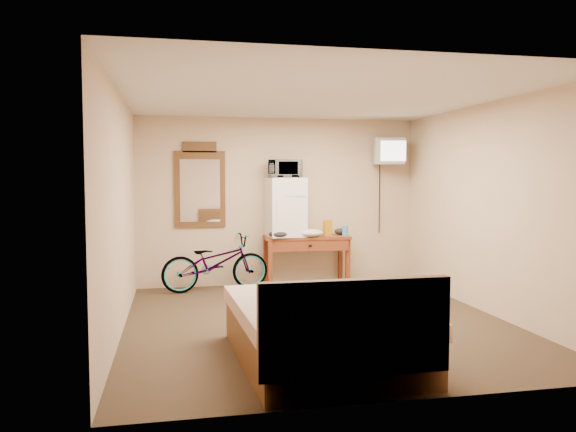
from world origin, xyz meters
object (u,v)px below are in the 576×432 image
at_px(bicycle, 216,263).
at_px(bed, 323,330).
at_px(blue_cup, 345,231).
at_px(microwave, 286,169).
at_px(mini_fridge, 286,207).
at_px(crt_television, 388,152).
at_px(desk, 307,245).
at_px(wall_mirror, 200,186).

xyz_separation_m(bicycle, bed, (0.69, -3.33, -0.11)).
bearing_deg(blue_cup, microwave, 173.76).
relative_size(blue_cup, bicycle, 0.10).
xyz_separation_m(mini_fridge, bed, (-0.35, -3.43, -0.88)).
xyz_separation_m(mini_fridge, bicycle, (-1.04, -0.10, -0.78)).
height_order(crt_television, bicycle, crt_television).
bearing_deg(microwave, bicycle, -159.53).
distance_m(desk, blue_cup, 0.61).
relative_size(desk, bicycle, 0.84).
relative_size(microwave, blue_cup, 3.21).
height_order(wall_mirror, bicycle, wall_mirror).
distance_m(mini_fridge, crt_television, 1.78).
bearing_deg(blue_cup, bed, -110.30).
distance_m(wall_mirror, bed, 3.94).
height_order(blue_cup, bicycle, blue_cup).
bearing_deg(desk, mini_fridge, 171.97).
bearing_deg(bicycle, desk, -96.59).
distance_m(crt_television, bicycle, 3.07).
relative_size(wall_mirror, bed, 0.62).
xyz_separation_m(microwave, crt_television, (1.58, -0.02, 0.26)).
bearing_deg(wall_mirror, desk, -9.93).
bearing_deg(wall_mirror, bicycle, -59.28).
xyz_separation_m(wall_mirror, bed, (0.88, -3.65, -1.20)).
xyz_separation_m(blue_cup, wall_mirror, (-2.11, 0.32, 0.67)).
bearing_deg(bicycle, blue_cup, -98.79).
distance_m(desk, mini_fridge, 0.64).
bearing_deg(microwave, crt_television, 14.23).
bearing_deg(crt_television, wall_mirror, 174.91).
bearing_deg(wall_mirror, bed, -76.43).
distance_m(microwave, wall_mirror, 1.28).
xyz_separation_m(microwave, wall_mirror, (-1.23, 0.23, -0.25)).
relative_size(bicycle, bed, 0.77).
relative_size(desk, microwave, 2.67).
bearing_deg(bed, microwave, 84.17).
bearing_deg(bed, mini_fridge, 84.17).
relative_size(desk, blue_cup, 8.57).
distance_m(desk, bed, 3.46).
height_order(mini_fridge, bed, mini_fridge).
bearing_deg(microwave, blue_cup, 8.88).
bearing_deg(blue_cup, bicycle, -179.97).
height_order(microwave, wall_mirror, wall_mirror).
relative_size(microwave, wall_mirror, 0.39).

